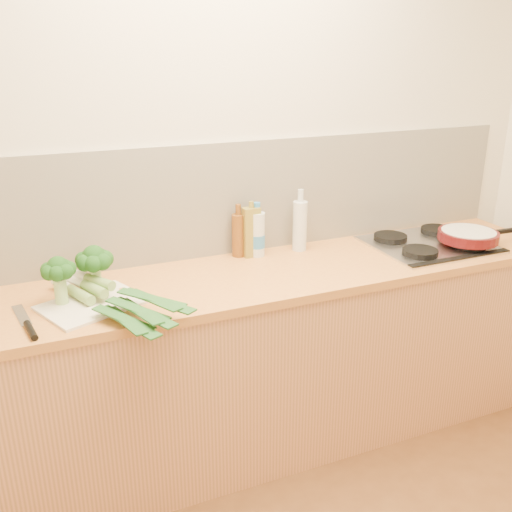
{
  "coord_description": "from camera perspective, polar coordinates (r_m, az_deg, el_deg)",
  "views": [
    {
      "loc": [
        -0.85,
        -0.98,
        1.85
      ],
      "look_at": [
        0.02,
        1.1,
        1.02
      ],
      "focal_mm": 40.0,
      "sensor_mm": 36.0,
      "label": 1
    }
  ],
  "objects": [
    {
      "name": "room_shell",
      "position": [
        2.7,
        -3.72,
        5.58
      ],
      "size": [
        3.5,
        3.5,
        3.5
      ],
      "color": "beige",
      "rests_on": "ground"
    },
    {
      "name": "counter",
      "position": [
        2.73,
        -1.31,
        -10.68
      ],
      "size": [
        3.2,
        0.62,
        0.9
      ],
      "color": "tan",
      "rests_on": "ground"
    },
    {
      "name": "gas_hob",
      "position": [
        3.02,
        16.95,
        1.26
      ],
      "size": [
        0.58,
        0.5,
        0.04
      ],
      "color": "silver",
      "rests_on": "counter"
    },
    {
      "name": "chopping_board",
      "position": [
        2.32,
        -16.0,
        -4.64
      ],
      "size": [
        0.45,
        0.4,
        0.01
      ],
      "primitive_type": "cube",
      "rotation": [
        0.0,
        0.0,
        0.4
      ],
      "color": "#EDE7CE",
      "rests_on": "counter"
    },
    {
      "name": "broccoli_left",
      "position": [
        2.3,
        -19.16,
        -1.46
      ],
      "size": [
        0.13,
        0.13,
        0.19
      ],
      "color": "#95BC6D",
      "rests_on": "chopping_board"
    },
    {
      "name": "broccoli_right",
      "position": [
        2.37,
        -15.87,
        -0.43
      ],
      "size": [
        0.15,
        0.15,
        0.2
      ],
      "color": "#95BC6D",
      "rests_on": "chopping_board"
    },
    {
      "name": "leek_front",
      "position": [
        2.29,
        -16.3,
        -4.24
      ],
      "size": [
        0.31,
        0.67,
        0.04
      ],
      "rotation": [
        0.0,
        0.0,
        0.39
      ],
      "color": "white",
      "rests_on": "chopping_board"
    },
    {
      "name": "leek_mid",
      "position": [
        2.28,
        -14.79,
        -3.76
      ],
      "size": [
        0.32,
        0.62,
        0.04
      ],
      "rotation": [
        0.0,
        0.0,
        0.43
      ],
      "color": "white",
      "rests_on": "chopping_board"
    },
    {
      "name": "leek_back",
      "position": [
        2.3,
        -14.15,
        -2.95
      ],
      "size": [
        0.4,
        0.59,
        0.04
      ],
      "rotation": [
        0.0,
        0.0,
        0.57
      ],
      "color": "white",
      "rests_on": "chopping_board"
    },
    {
      "name": "chefs_knife",
      "position": [
        2.21,
        -21.81,
        -6.56
      ],
      "size": [
        0.08,
        0.34,
        0.02
      ],
      "rotation": [
        0.0,
        0.0,
        0.16
      ],
      "color": "silver",
      "rests_on": "counter"
    },
    {
      "name": "skillet",
      "position": [
        3.04,
        20.5,
        1.95
      ],
      "size": [
        0.43,
        0.29,
        0.05
      ],
      "rotation": [
        0.0,
        0.0,
        -0.06
      ],
      "color": "#4B0C0D",
      "rests_on": "gas_hob"
    },
    {
      "name": "oil_tin",
      "position": [
        2.71,
        -0.46,
        2.43
      ],
      "size": [
        0.08,
        0.05,
        0.27
      ],
      "color": "olive",
      "rests_on": "counter"
    },
    {
      "name": "glass_bottle",
      "position": [
        2.8,
        4.41,
        3.12
      ],
      "size": [
        0.07,
        0.07,
        0.31
      ],
      "color": "silver",
      "rests_on": "counter"
    },
    {
      "name": "amber_bottle",
      "position": [
        2.72,
        -1.76,
        2.17
      ],
      "size": [
        0.06,
        0.06,
        0.26
      ],
      "color": "brown",
      "rests_on": "counter"
    },
    {
      "name": "water_bottle",
      "position": [
        2.72,
        0.09,
        2.07
      ],
      "size": [
        0.08,
        0.08,
        0.24
      ],
      "color": "silver",
      "rests_on": "counter"
    }
  ]
}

